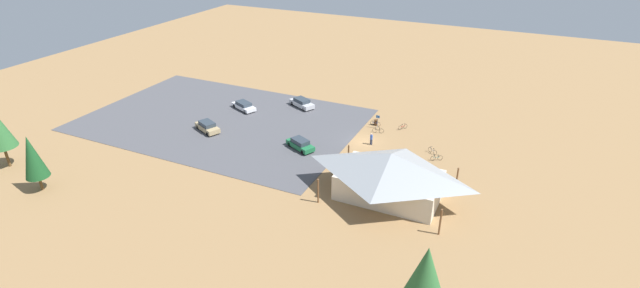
{
  "coord_description": "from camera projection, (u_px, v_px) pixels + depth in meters",
  "views": [
    {
      "loc": [
        -19.32,
        56.39,
        29.97
      ],
      "look_at": [
        4.44,
        5.37,
        1.2
      ],
      "focal_mm": 25.97,
      "sensor_mm": 36.0,
      "label": 1
    }
  ],
  "objects": [
    {
      "name": "car_green_by_curb",
      "position": [
        300.0,
        144.0,
        64.14
      ],
      "size": [
        4.78,
        3.5,
        1.47
      ],
      "color": "#1E6B3D",
      "rests_on": "parking_lot_asphalt"
    },
    {
      "name": "car_tan_front_row",
      "position": [
        207.0,
        126.0,
        69.27
      ],
      "size": [
        4.92,
        3.58,
        1.5
      ],
      "color": "tan",
      "rests_on": "parking_lot_asphalt"
    },
    {
      "name": "car_white_near_entry",
      "position": [
        244.0,
        106.0,
        76.78
      ],
      "size": [
        5.1,
        3.64,
        1.3
      ],
      "color": "white",
      "rests_on": "parking_lot_asphalt"
    },
    {
      "name": "pine_center",
      "position": [
        426.0,
        274.0,
        35.2
      ],
      "size": [
        3.41,
        3.41,
        7.68
      ],
      "color": "brown",
      "rests_on": "ground"
    },
    {
      "name": "bicycle_green_lone_west",
      "position": [
        402.0,
        153.0,
        62.65
      ],
      "size": [
        0.88,
        1.5,
        0.78
      ],
      "color": "black",
      "rests_on": "ground"
    },
    {
      "name": "bicycle_blue_front_row",
      "position": [
        375.0,
        123.0,
        71.25
      ],
      "size": [
        1.68,
        0.48,
        0.84
      ],
      "color": "black",
      "rests_on": "ground"
    },
    {
      "name": "ground",
      "position": [
        364.0,
        142.0,
        66.42
      ],
      "size": [
        160.0,
        160.0,
        0.0
      ],
      "primitive_type": "plane",
      "color": "#937047",
      "rests_on": "ground"
    },
    {
      "name": "bike_pavilion",
      "position": [
        390.0,
        173.0,
        52.47
      ],
      "size": [
        14.12,
        9.58,
        5.64
      ],
      "color": "beige",
      "rests_on": "ground"
    },
    {
      "name": "trash_bin",
      "position": [
        376.0,
        122.0,
        71.43
      ],
      "size": [
        0.6,
        0.6,
        0.9
      ],
      "primitive_type": "cylinder",
      "color": "brown",
      "rests_on": "ground"
    },
    {
      "name": "car_silver_inner_stall",
      "position": [
        302.0,
        103.0,
        77.73
      ],
      "size": [
        5.1,
        3.79,
        1.46
      ],
      "color": "#BCBCC1",
      "rests_on": "parking_lot_asphalt"
    },
    {
      "name": "parking_lot_asphalt",
      "position": [
        222.0,
        120.0,
        73.36
      ],
      "size": [
        42.49,
        28.24,
        0.05
      ],
      "primitive_type": "cube",
      "color": "#4C4C51",
      "rests_on": "ground"
    },
    {
      "name": "lot_sign",
      "position": [
        378.0,
        120.0,
        69.96
      ],
      "size": [
        0.56,
        0.08,
        2.2
      ],
      "color": "#99999E",
      "rests_on": "ground"
    },
    {
      "name": "bicycle_teal_mid_cluster",
      "position": [
        437.0,
        158.0,
        61.41
      ],
      "size": [
        1.44,
        0.88,
        0.84
      ],
      "color": "black",
      "rests_on": "ground"
    },
    {
      "name": "visitor_near_lot",
      "position": [
        371.0,
        139.0,
        65.32
      ],
      "size": [
        0.39,
        0.4,
        1.74
      ],
      "color": "#2D3347",
      "rests_on": "ground"
    },
    {
      "name": "bicycle_yellow_trailside",
      "position": [
        406.0,
        159.0,
        61.12
      ],
      "size": [
        0.88,
        1.49,
        0.91
      ],
      "color": "black",
      "rests_on": "ground"
    },
    {
      "name": "bicycle_red_yard_front",
      "position": [
        403.0,
        127.0,
        70.1
      ],
      "size": [
        0.99,
        1.45,
        0.85
      ],
      "color": "black",
      "rests_on": "ground"
    },
    {
      "name": "pine_midwest",
      "position": [
        32.0,
        157.0,
        53.18
      ],
      "size": [
        2.65,
        2.65,
        7.08
      ],
      "color": "brown",
      "rests_on": "ground"
    },
    {
      "name": "bicycle_silver_lone_east",
      "position": [
        433.0,
        151.0,
        63.18
      ],
      "size": [
        1.37,
        0.98,
        0.87
      ],
      "color": "black",
      "rests_on": "ground"
    },
    {
      "name": "bicycle_black_yard_left",
      "position": [
        378.0,
        130.0,
        68.94
      ],
      "size": [
        1.71,
        0.52,
        0.88
      ],
      "color": "black",
      "rests_on": "ground"
    }
  ]
}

